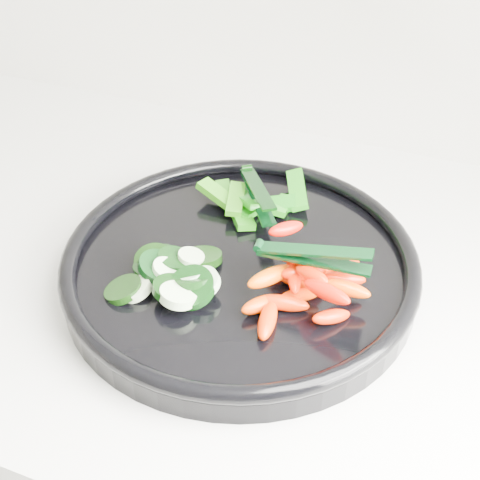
% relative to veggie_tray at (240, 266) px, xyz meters
% --- Properties ---
extents(counter, '(2.02, 0.62, 0.93)m').
position_rel_veggie_tray_xyz_m(counter, '(-0.21, 0.03, -0.48)').
color(counter, white).
rests_on(counter, ground).
extents(veggie_tray, '(0.46, 0.46, 0.04)m').
position_rel_veggie_tray_xyz_m(veggie_tray, '(0.00, 0.00, 0.00)').
color(veggie_tray, black).
rests_on(veggie_tray, counter).
extents(cucumber_pile, '(0.12, 0.13, 0.04)m').
position_rel_veggie_tray_xyz_m(cucumber_pile, '(-0.06, -0.05, 0.01)').
color(cucumber_pile, black).
rests_on(cucumber_pile, veggie_tray).
extents(carrot_pile, '(0.12, 0.15, 0.05)m').
position_rel_veggie_tray_xyz_m(carrot_pile, '(0.07, -0.02, 0.02)').
color(carrot_pile, '#FA4B00').
rests_on(carrot_pile, veggie_tray).
extents(pepper_pile, '(0.13, 0.12, 0.04)m').
position_rel_veggie_tray_xyz_m(pepper_pile, '(-0.02, 0.10, 0.01)').
color(pepper_pile, '#146709').
rests_on(pepper_pile, veggie_tray).
extents(tong_carrot, '(0.11, 0.02, 0.02)m').
position_rel_veggie_tray_xyz_m(tong_carrot, '(0.08, -0.02, 0.05)').
color(tong_carrot, black).
rests_on(tong_carrot, carrot_pile).
extents(tong_pepper, '(0.08, 0.10, 0.02)m').
position_rel_veggie_tray_xyz_m(tong_pepper, '(-0.02, 0.10, 0.03)').
color(tong_pepper, black).
rests_on(tong_pepper, pepper_pile).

